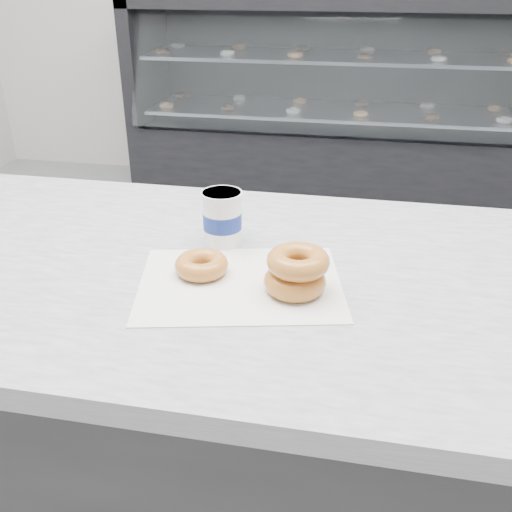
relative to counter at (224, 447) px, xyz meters
The scene contains 7 objects.
ground 0.75m from the counter, 90.00° to the left, with size 5.00×5.00×0.00m, color gray.
counter is the anchor object (origin of this frame).
display_case 2.72m from the counter, 90.00° to the left, with size 2.40×0.74×1.25m.
wax_paper 0.46m from the counter, 46.93° to the right, with size 0.34×0.26×0.00m, color silver.
donut_single 0.47m from the counter, 112.83° to the right, with size 0.09×0.09×0.03m, color #CA8A37.
donut_stack 0.51m from the counter, 24.08° to the right, with size 0.15×0.15×0.07m.
coffee_cup 0.51m from the counter, 97.31° to the left, with size 0.10×0.10×0.11m.
Camera 1 is at (0.24, -1.48, 1.38)m, focal length 40.00 mm.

